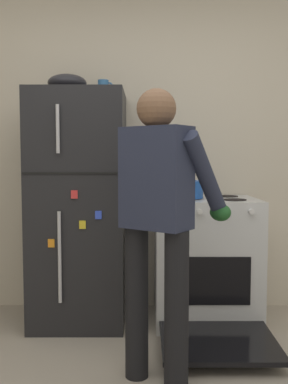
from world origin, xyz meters
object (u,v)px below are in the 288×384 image
object	(u,v)px
stove_range	(207,261)
coffee_mug	(105,86)
refrigerator	(81,208)
mixing_bowl	(69,83)
red_pot	(187,189)
person_cook	(161,210)

from	to	relation	value
stove_range	coffee_mug	size ratio (longest dim) A/B	11.05
refrigerator	mixing_bowl	distance (m)	0.93
stove_range	red_pot	xyz separation A→B (m)	(-0.16, -0.03, 0.55)
red_pot	mixing_bowl	world-z (taller)	mixing_bowl
stove_range	mixing_bowl	bearing A→B (deg)	178.99
stove_range	coffee_mug	bearing A→B (deg)	174.93
person_cook	stove_range	bearing A→B (deg)	67.39
stove_range	mixing_bowl	size ratio (longest dim) A/B	4.35
refrigerator	red_pot	size ratio (longest dim) A/B	4.80
stove_range	coffee_mug	distance (m)	1.52
person_cook	mixing_bowl	size ratio (longest dim) A/B	5.62
person_cook	red_pot	xyz separation A→B (m)	(0.22, 0.88, 0.05)
stove_range	person_cook	distance (m)	1.11
coffee_mug	mixing_bowl	world-z (taller)	mixing_bowl
refrigerator	mixing_bowl	world-z (taller)	mixing_bowl
person_cook	mixing_bowl	xyz separation A→B (m)	(-0.65, 0.93, 0.83)
refrigerator	mixing_bowl	bearing A→B (deg)	179.78
red_pot	stove_range	bearing A→B (deg)	11.26
red_pot	coffee_mug	size ratio (longest dim) A/B	3.20
red_pot	coffee_mug	world-z (taller)	coffee_mug
coffee_mug	mixing_bowl	distance (m)	0.27
person_cook	red_pot	bearing A→B (deg)	75.94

